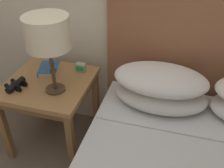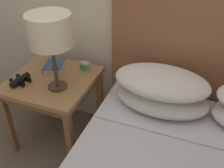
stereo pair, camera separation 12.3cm
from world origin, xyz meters
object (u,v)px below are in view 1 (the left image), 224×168
book_on_nightstand (49,69)px  nightstand (50,90)px  table_lamp (47,34)px  alarm_clock (81,67)px  binoculars_pair (16,85)px

book_on_nightstand → nightstand: bearing=-65.3°
nightstand → table_lamp: size_ratio=1.14×
nightstand → table_lamp: (0.10, -0.08, 0.48)m
book_on_nightstand → table_lamp: bearing=-53.4°
table_lamp → alarm_clock: table_lamp is taller
nightstand → book_on_nightstand: (-0.06, 0.13, 0.10)m
book_on_nightstand → binoculars_pair: (-0.11, -0.26, 0.00)m
nightstand → table_lamp: table_lamp is taller
nightstand → book_on_nightstand: size_ratio=2.64×
table_lamp → book_on_nightstand: bearing=126.6°
book_on_nightstand → binoculars_pair: size_ratio=1.35×
alarm_clock → table_lamp: bearing=-105.1°
book_on_nightstand → alarm_clock: size_ratio=3.14×
nightstand → binoculars_pair: 0.24m
nightstand → book_on_nightstand: bearing=114.7°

